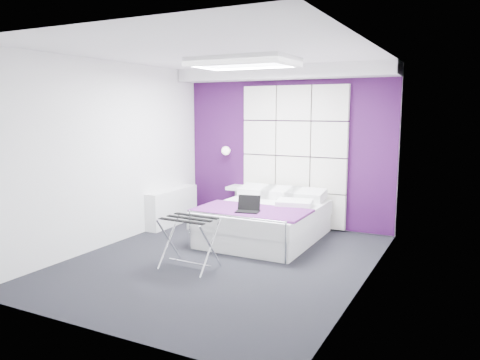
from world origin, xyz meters
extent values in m
plane|color=black|center=(0.00, 0.00, 0.00)|extent=(4.40, 4.40, 0.00)
plane|color=white|center=(0.00, 0.00, 2.60)|extent=(4.40, 4.40, 0.00)
plane|color=white|center=(0.00, 2.20, 1.30)|extent=(3.60, 0.00, 3.60)
plane|color=white|center=(-1.80, 0.00, 1.30)|extent=(0.00, 4.40, 4.40)
plane|color=white|center=(1.80, 0.00, 1.30)|extent=(0.00, 4.40, 4.40)
cube|color=#380F41|center=(0.00, 2.19, 1.30)|extent=(3.58, 0.02, 2.58)
cube|color=white|center=(0.00, 1.95, 2.50)|extent=(3.58, 0.50, 0.20)
sphere|color=white|center=(-1.05, 2.06, 1.22)|extent=(0.15, 0.15, 0.15)
cube|color=white|center=(-1.69, 1.30, 0.30)|extent=(0.22, 1.20, 0.60)
cube|color=white|center=(0.07, 1.17, 0.14)|extent=(1.48, 1.85, 0.28)
cube|color=white|center=(0.07, 1.17, 0.39)|extent=(1.52, 1.89, 0.23)
cube|color=#4C195B|center=(0.07, 0.71, 0.52)|extent=(1.58, 0.83, 0.03)
cube|color=white|center=(-0.72, 2.02, 0.59)|extent=(0.48, 0.38, 0.05)
cube|color=black|center=(-0.22, -0.42, 0.62)|extent=(0.63, 0.47, 0.01)
cube|color=black|center=(0.10, 0.55, 0.55)|extent=(0.31, 0.22, 0.02)
cube|color=black|center=(0.10, 0.66, 0.66)|extent=(0.31, 0.01, 0.21)
camera|label=1|loc=(2.84, -5.06, 1.92)|focal=35.00mm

